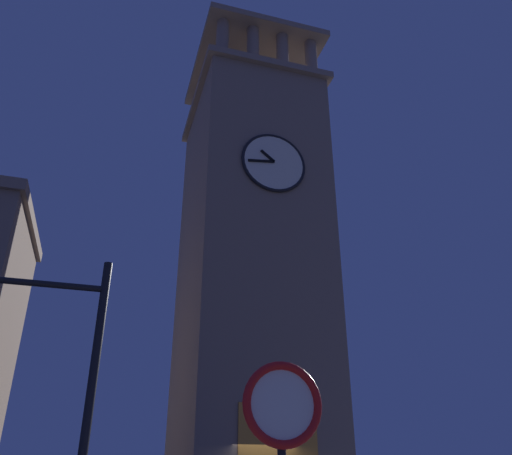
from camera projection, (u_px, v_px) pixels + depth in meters
name	position (u px, v px, depth m)	size (l,w,h in m)	color
clocktower	(250.00, 266.00, 26.54)	(7.10, 8.53, 27.41)	gray
traffic_signal_near	(5.00, 348.00, 8.61)	(4.33, 0.41, 5.22)	black
no_horn_sign	(283.00, 425.00, 4.63)	(0.78, 0.14, 2.58)	black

